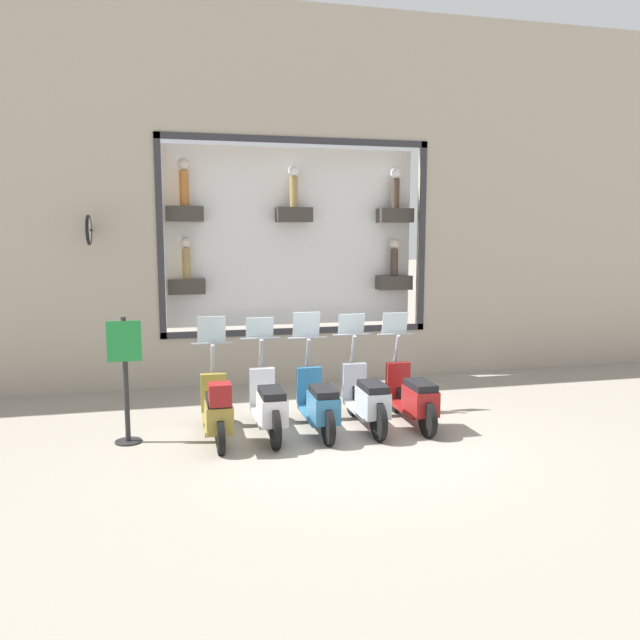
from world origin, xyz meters
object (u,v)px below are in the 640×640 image
Objects in this scene: scooter_red_0 at (413,397)px; scooter_olive_4 at (217,409)px; shop_sign_post at (126,375)px; scooter_silver_1 at (367,399)px; scooter_white_3 at (269,406)px; scooter_teal_2 at (319,403)px.

scooter_olive_4 reaches higher than scooter_red_0.
shop_sign_post reaches higher than scooter_olive_4.
scooter_silver_1 is at bearing -88.08° from scooter_olive_4.
scooter_olive_4 is at bearing 95.69° from scooter_white_3.
scooter_red_0 reaches higher than scooter_white_3.
scooter_olive_4 reaches higher than scooter_white_3.
scooter_teal_2 is 1.00× the size of scooter_white_3.
scooter_olive_4 is (-0.07, 1.44, 0.03)m from scooter_teal_2.
scooter_white_3 is 1.01× the size of scooter_olive_4.
scooter_teal_2 is at bearing -87.22° from scooter_olive_4.
scooter_teal_2 is 1.04× the size of shop_sign_post.
scooter_silver_1 is at bearing 89.73° from scooter_red_0.
scooter_olive_4 is at bearing 91.92° from scooter_silver_1.
scooter_teal_2 is 2.70m from shop_sign_post.
scooter_red_0 is 2.89m from scooter_olive_4.
scooter_olive_4 is (-0.07, 0.72, 0.01)m from scooter_white_3.
scooter_olive_4 is (-0.07, 2.89, 0.02)m from scooter_red_0.
scooter_teal_2 is at bearing 89.97° from scooter_red_0.
scooter_white_3 is at bearing -95.26° from shop_sign_post.
scooter_silver_1 reaches higher than scooter_white_3.
scooter_white_3 is at bearing 89.87° from scooter_teal_2.
shop_sign_post reaches higher than scooter_teal_2.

